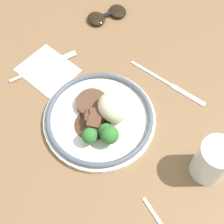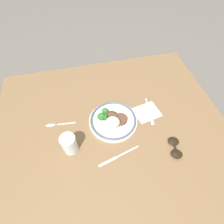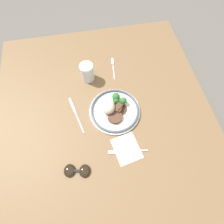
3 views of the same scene
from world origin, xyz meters
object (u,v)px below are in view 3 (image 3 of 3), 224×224
Objects in this scene: plate at (114,109)px; knife at (76,114)px; juice_glass at (87,73)px; spoon at (113,64)px; fork at (124,151)px; sunglasses at (77,171)px.

plate is 1.22× the size of knife.
spoon is at bearing -64.42° from juice_glass.
fork is at bearing -179.05° from spoon.
plate is 0.20m from knife.
sunglasses is (-0.28, 0.02, 0.01)m from knife.
juice_glass is at bearing -0.84° from sunglasses.
spoon is (0.30, -0.05, -0.02)m from plate.
sunglasses is at bearing 160.79° from spoon.
juice_glass is 0.57× the size of fork.
fork and spoon have the same top height.
juice_glass is at bearing -38.24° from knife.
knife is (0.02, 0.19, -0.02)m from plate.
juice_glass reaches higher than sunglasses.
juice_glass reaches higher than spoon.
juice_glass reaches higher than plate.
juice_glass is (0.23, 0.10, 0.03)m from plate.
spoon is at bearing -13.35° from sunglasses.
fork is (-0.44, -0.11, -0.04)m from juice_glass.
fork is 0.22m from sunglasses.
knife is 1.33× the size of spoon.
sunglasses is at bearing 19.35° from fork.
plate is at bearing -27.87° from sunglasses.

